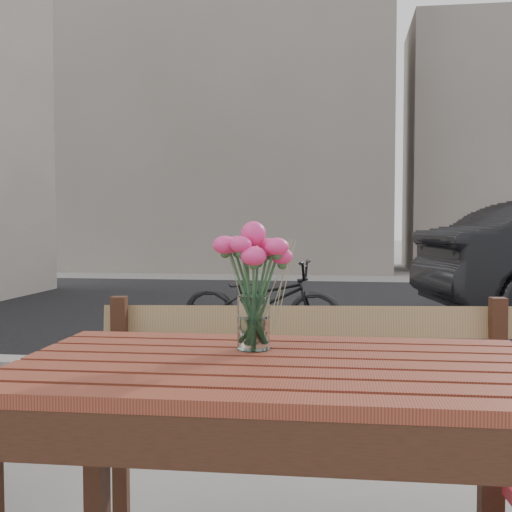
# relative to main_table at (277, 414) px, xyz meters

# --- Properties ---
(street) EXTENTS (30.00, 8.12, 0.12)m
(street) POSITION_rel_main_table_xyz_m (0.21, 5.00, -0.64)
(street) COLOR black
(street) RESTS_ON ground
(backdrop_buildings) EXTENTS (15.50, 4.00, 8.00)m
(backdrop_buildings) POSITION_rel_main_table_xyz_m (0.38, 14.33, 2.93)
(backdrop_buildings) COLOR gray
(backdrop_buildings) RESTS_ON ground
(main_table) EXTENTS (1.31, 0.78, 0.80)m
(main_table) POSITION_rel_main_table_xyz_m (0.00, 0.00, 0.00)
(main_table) COLOR maroon
(main_table) RESTS_ON ground
(main_bench) EXTENTS (1.50, 0.60, 0.91)m
(main_bench) POSITION_rel_main_table_xyz_m (0.04, 0.60, -0.12)
(main_bench) COLOR olive
(main_bench) RESTS_ON ground
(main_vase) EXTENTS (0.19, 0.19, 0.35)m
(main_vase) POSITION_rel_main_table_xyz_m (-0.08, 0.14, 0.35)
(main_vase) COLOR white
(main_vase) RESTS_ON main_table
(bicycle) EXTENTS (1.58, 0.68, 0.80)m
(bicycle) POSITION_rel_main_table_xyz_m (-0.61, 4.34, -0.27)
(bicycle) COLOR black
(bicycle) RESTS_ON ground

